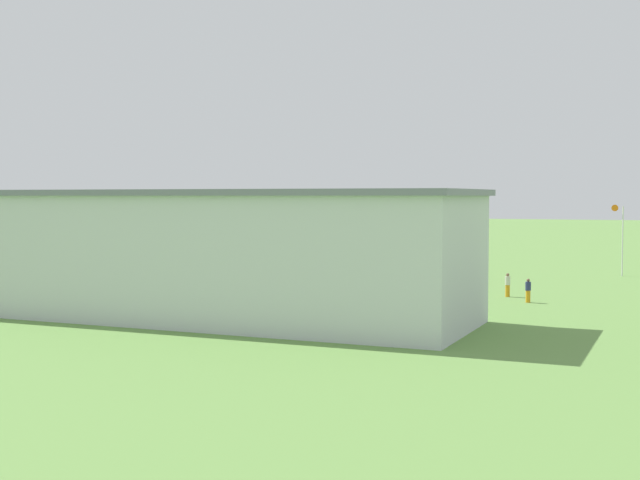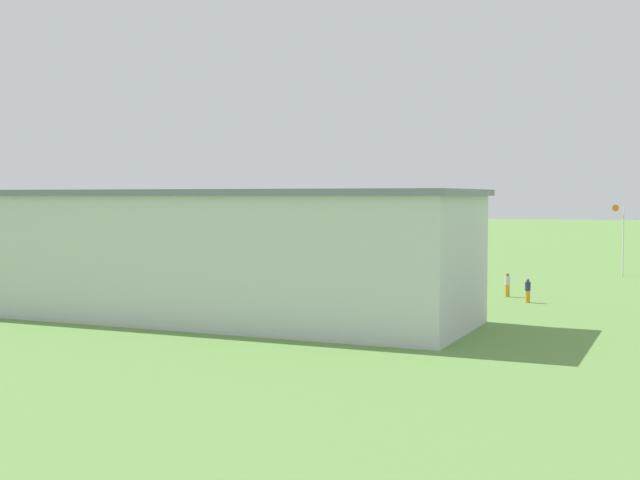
% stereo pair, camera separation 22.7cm
% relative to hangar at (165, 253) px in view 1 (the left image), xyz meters
% --- Properties ---
extents(ground_plane, '(400.00, 400.00, 0.00)m').
position_rel_hangar_xyz_m(ground_plane, '(-5.19, -32.72, -3.86)').
color(ground_plane, '#608C42').
extents(hangar, '(38.86, 12.69, 7.70)m').
position_rel_hangar_xyz_m(hangar, '(0.00, 0.00, 0.00)').
color(hangar, silver).
rests_on(hangar, ground_plane).
extents(biplane, '(7.99, 7.96, 3.65)m').
position_rel_hangar_xyz_m(biplane, '(-5.03, -28.14, 1.75)').
color(biplane, '#B21E1E').
extents(person_crossing_taxiway, '(0.45, 0.45, 1.69)m').
position_rel_hangar_xyz_m(person_crossing_taxiway, '(-11.43, -17.10, -3.02)').
color(person_crossing_taxiway, '#3F3F47').
rests_on(person_crossing_taxiway, ground_plane).
extents(person_by_parked_cars, '(0.53, 0.53, 1.66)m').
position_rel_hangar_xyz_m(person_by_parked_cars, '(-20.19, -14.22, -3.04)').
color(person_by_parked_cars, orange).
rests_on(person_by_parked_cars, ground_plane).
extents(person_at_fence_line, '(0.43, 0.43, 1.61)m').
position_rel_hangar_xyz_m(person_at_fence_line, '(14.78, -15.09, -3.06)').
color(person_at_fence_line, orange).
rests_on(person_at_fence_line, ground_plane).
extents(person_walking_on_apron, '(0.48, 0.48, 1.73)m').
position_rel_hangar_xyz_m(person_walking_on_apron, '(-18.38, -17.12, -3.00)').
color(person_walking_on_apron, orange).
rests_on(person_walking_on_apron, ground_plane).
extents(windsock, '(1.06, 1.30, 6.56)m').
position_rel_hangar_xyz_m(windsock, '(-25.28, -37.16, 1.90)').
color(windsock, silver).
rests_on(windsock, ground_plane).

